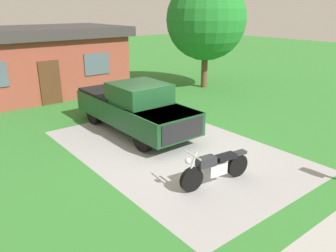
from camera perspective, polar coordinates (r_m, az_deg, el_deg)
name	(u,v)px	position (r m, az deg, el deg)	size (l,w,h in m)	color
ground_plane	(173,150)	(11.10, 0.85, -4.05)	(80.00, 80.00, 0.00)	#337B30
driveway_pad	(173,149)	(11.10, 0.85, -4.04)	(5.54, 8.54, 0.01)	#9E9E9E
motorcycle	(215,167)	(8.95, 8.06, -7.02)	(2.21, 0.70, 1.09)	black
pickup_truck	(133,106)	(12.62, -5.96, 3.39)	(2.00, 5.63, 1.90)	black
shade_tree	(206,20)	(19.56, 6.54, 17.61)	(4.48, 4.48, 6.06)	brown
neighbor_house	(31,61)	(19.31, -22.33, 10.24)	(9.60, 5.60, 3.50)	brown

